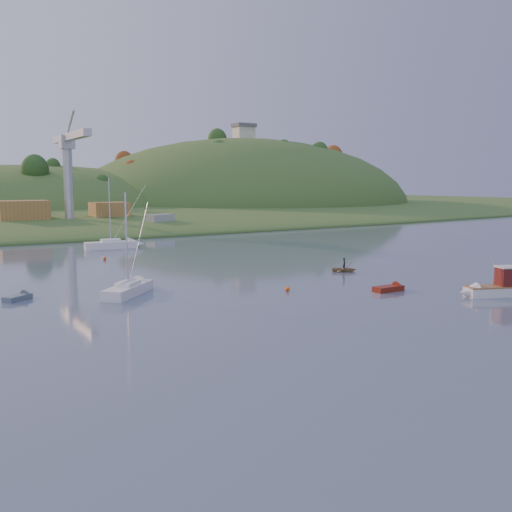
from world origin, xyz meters
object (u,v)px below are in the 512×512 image
sailboat_far (111,244)px  grey_dinghy (22,296)px  fishing_boat (489,288)px  red_tender (394,288)px  canoe (344,269)px  sailboat_near (128,288)px

sailboat_far → grey_dinghy: sailboat_far is taller
fishing_boat → grey_dinghy: fishing_boat is taller
sailboat_far → red_tender: size_ratio=3.01×
canoe → fishing_boat: bearing=-142.8°
sailboat_near → red_tender: bearing=-71.4°
sailboat_near → red_tender: sailboat_near is taller
sailboat_far → canoe: bearing=-60.3°
canoe → red_tender: size_ratio=0.78×
sailboat_far → sailboat_near: bearing=-98.7°
canoe → grey_dinghy: (-38.51, 3.45, -0.07)m
sailboat_near → grey_dinghy: 10.24m
sailboat_near → sailboat_far: sailboat_far is taller
canoe → red_tender: (-3.99, -12.71, -0.04)m
fishing_boat → canoe: size_ratio=2.10×
sailboat_near → grey_dinghy: (-9.57, 3.63, -0.44)m
canoe → grey_dinghy: grey_dinghy is taller
fishing_boat → sailboat_near: size_ratio=0.63×
fishing_boat → red_tender: size_ratio=1.64×
fishing_boat → sailboat_near: sailboat_near is taller
canoe → sailboat_near: bearing=122.1°
canoe → red_tender: 13.32m
fishing_boat → sailboat_near: (-30.85, 19.84, -0.20)m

